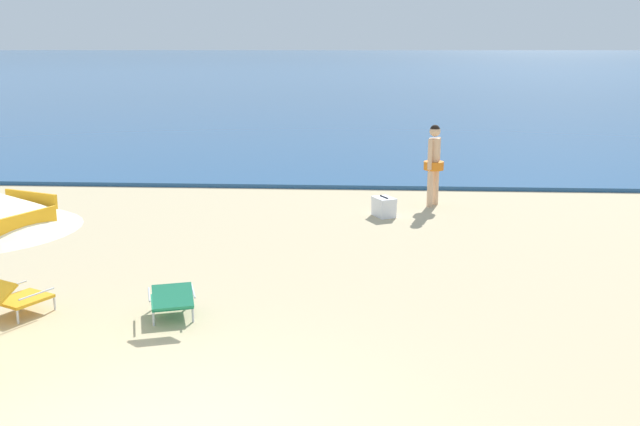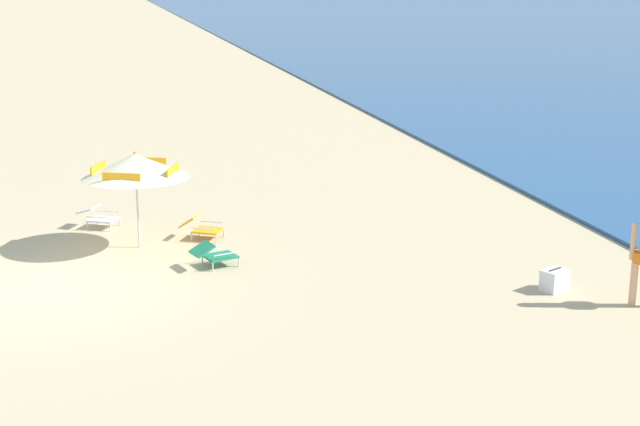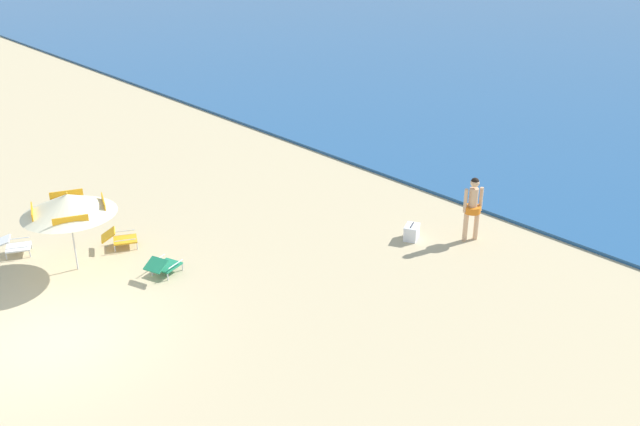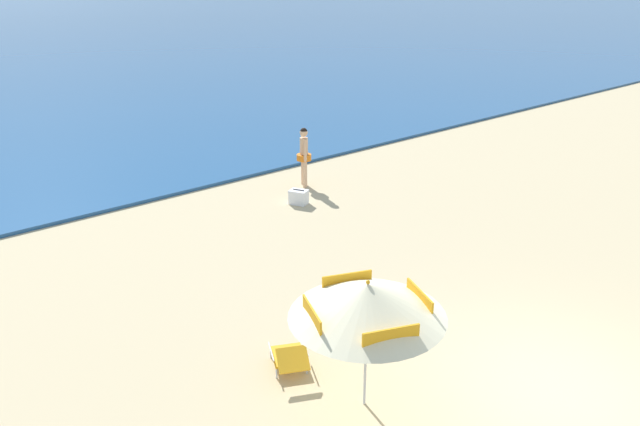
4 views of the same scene
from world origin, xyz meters
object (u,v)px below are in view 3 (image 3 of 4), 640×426
Objects in this scene: lounge_chair_facing_sea at (119,238)px; lounge_chair_under_umbrella at (163,265)px; lounge_chair_beside_umbrella at (13,245)px; cooler_box at (412,232)px; person_standing_near_shore at (473,204)px; beach_umbrella_striped_main at (68,204)px.

lounge_chair_under_umbrella is at bearing 0.61° from lounge_chair_facing_sea.
lounge_chair_beside_umbrella is at bearing -123.99° from lounge_chair_facing_sea.
cooler_box is at bearing 50.32° from lounge_chair_facing_sea.
lounge_chair_facing_sea is 0.58× the size of person_standing_near_shore.
cooler_box is (-1.10, -1.11, -0.83)m from person_standing_near_shore.
beach_umbrella_striped_main is 2.27× the size of lounge_chair_facing_sea.
person_standing_near_shore is at bearing 49.46° from lounge_chair_facing_sea.
cooler_box is (2.86, 5.94, -0.07)m from lounge_chair_under_umbrella.
person_standing_near_shore reaches higher than cooler_box.
person_standing_near_shore is at bearing 55.97° from beach_umbrella_striped_main.
beach_umbrella_striped_main is 2.68m from lounge_chair_under_umbrella.
person_standing_near_shore is (6.05, 7.07, 0.77)m from lounge_chair_facing_sea.
lounge_chair_beside_umbrella is at bearing -128.22° from cooler_box.
cooler_box is at bearing 64.27° from lounge_chair_under_umbrella.
lounge_chair_facing_sea reaches higher than cooler_box.
lounge_chair_under_umbrella is 4.22m from lounge_chair_beside_umbrella.
beach_umbrella_striped_main is 2.52m from lounge_chair_beside_umbrella.
cooler_box is at bearing 57.91° from beach_umbrella_striped_main.
person_standing_near_shore is at bearing 45.17° from cooler_box.
lounge_chair_facing_sea is (1.49, 2.21, -0.01)m from lounge_chair_beside_umbrella.
cooler_box is at bearing 51.78° from lounge_chair_beside_umbrella.
lounge_chair_under_umbrella is (1.73, 1.39, -1.50)m from beach_umbrella_striped_main.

